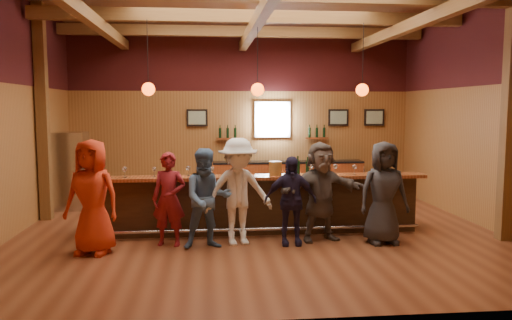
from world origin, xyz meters
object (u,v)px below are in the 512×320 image
Objects in this scene: bartender at (323,184)px; ice_bucket at (275,168)px; bottle_a at (298,167)px; customer_dark at (384,193)px; bar_counter at (258,203)px; customer_brown at (321,191)px; customer_white at (238,192)px; back_bar_cabinet at (288,179)px; customer_denim at (207,199)px; customer_redvest at (169,199)px; customer_orange at (92,197)px; stainless_fridge at (72,171)px; customer_navy at (290,201)px.

ice_bucket is at bearing 20.60° from bartender.
customer_dark is at bearing -33.65° from bottle_a.
customer_brown is at bearing -40.07° from bar_counter.
customer_white is at bearing -138.08° from ice_bucket.
customer_white reaches higher than back_bar_cabinet.
customer_dark is 2.01m from ice_bucket.
customer_brown reaches higher than customer_denim.
back_bar_cabinet is 2.26× the size of customer_brown.
ice_bucket is at bearing 31.12° from customer_redvest.
customer_orange is 3.71m from bottle_a.
customer_denim is at bearing -49.01° from stainless_fridge.
ice_bucket is at bearing -46.13° from bar_counter.
stainless_fridge is 1.06× the size of customer_denim.
customer_navy is at bearing -172.29° from customer_brown.
customer_brown reaches higher than ice_bucket.
customer_denim is at bearing -146.02° from ice_bucket.
bottle_a reaches higher than ice_bucket.
customer_brown is at bearing 21.63° from customer_navy.
stainless_fridge is 1.01× the size of customer_dark.
customer_orange is 7.14× the size of ice_bucket.
customer_dark reaches higher than bartender.
bar_counter is 1.40m from customer_brown.
bartender is at bearing 62.53° from customer_brown.
customer_denim is at bearing -171.46° from customer_white.
customer_white is at bearing 23.26° from customer_orange.
customer_denim is 0.95× the size of customer_dark.
bottle_a is at bearing 31.67° from customer_orange.
bottle_a is at bearing 6.27° from ice_bucket.
customer_dark is at bearing -15.82° from customer_white.
customer_orange reaches higher than bartender.
customer_orange is at bearing 173.34° from customer_brown.
stainless_fridge is at bearing 147.98° from ice_bucket.
back_bar_cabinet is at bearing 71.66° from bar_counter.
ice_bucket reaches higher than back_bar_cabinet.
customer_dark is (0.90, -4.73, 0.42)m from back_bar_cabinet.
customer_navy reaches higher than bottle_a.
customer_white is 2.53m from customer_dark.
bartender is at bearing 103.33° from customer_dark.
bartender reaches higher than bottle_a.
bar_counter is at bearing 126.85° from customer_brown.
back_bar_cabinet is 6.32m from customer_orange.
customer_white is 1.20× the size of customer_navy.
customer_navy is 0.99m from bottle_a.
stainless_fridge is 6.13m from customer_brown.
back_bar_cabinet is 2.48× the size of customer_redvest.
back_bar_cabinet is 5.22m from customer_denim.
customer_redvest is 3.71m from customer_dark.
customer_orange is 4.84m from bartender.
ice_bucket is (4.42, -2.76, 0.34)m from stainless_fridge.
customer_brown is at bearing -7.56° from customer_white.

